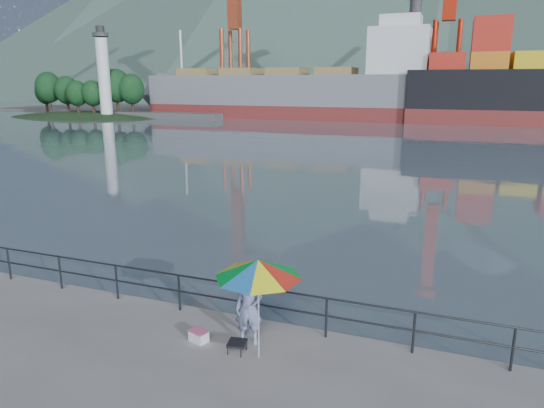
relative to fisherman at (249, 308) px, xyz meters
The scene contains 10 objects.
harbor_water 129.21m from the fisherman, 91.50° to the left, with size 500.00×280.00×0.00m, color slate.
far_dock 92.41m from the fisherman, 85.89° to the left, with size 200.00×40.00×0.40m, color #514F4C.
guardrail 3.51m from the fisherman, 165.64° to the left, with size 22.00×0.06×1.03m.
lighthouse_islet 84.53m from the fisherman, 133.65° to the left, with size 48.00×26.40×19.20m.
fisherman is the anchor object (origin of this frame).
beach_umbrella 1.41m from the fisherman, 49.04° to the right, with size 2.24×2.24×2.30m.
folding_stool 0.89m from the fisherman, 99.17° to the right, with size 0.47×0.47×0.27m.
cooler_bag 1.41m from the fisherman, 162.01° to the right, with size 0.42×0.28×0.24m, color silver.
fishing_rod 1.46m from the fisherman, 100.03° to the left, with size 0.02×0.02×2.30m, color black.
bulk_carrier 74.57m from the fisherman, 105.49° to the left, with size 52.86×9.15×14.50m.
Camera 1 is at (7.45, -8.54, 5.93)m, focal length 32.00 mm.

